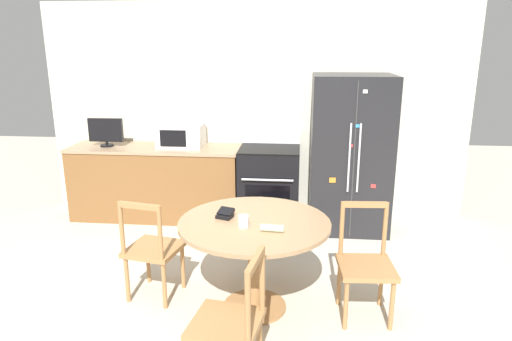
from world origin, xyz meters
TOP-DOWN VIEW (x-y plane):
  - ground_plane at (0.00, 0.00)m, footprint 14.00×14.00m
  - back_wall at (0.00, 2.65)m, footprint 5.20×0.10m
  - kitchen_counter at (-1.17, 2.29)m, footprint 2.08×0.64m
  - refrigerator at (1.15, 2.19)m, footprint 0.89×0.80m
  - oven_range at (0.23, 2.26)m, footprint 0.71×0.68m
  - microwave at (-0.85, 2.32)m, footprint 0.54×0.40m
  - countertop_tv at (-1.76, 2.26)m, footprint 0.42×0.16m
  - dining_table at (0.24, 0.34)m, footprint 1.20×1.20m
  - dining_chair_left at (-0.63, 0.43)m, footprint 0.49×0.49m
  - dining_chair_near at (0.18, -0.54)m, footprint 0.48×0.48m
  - dining_chair_right at (1.11, 0.33)m, footprint 0.45×0.45m
  - candle_glass at (0.17, 0.21)m, footprint 0.08×0.08m
  - folded_napkin at (0.39, 0.15)m, footprint 0.18×0.07m
  - wallet at (-0.00, 0.40)m, footprint 0.15×0.16m

SIDE VIEW (x-z plane):
  - ground_plane at x=0.00m, z-range 0.00..0.00m
  - dining_chair_left at x=-0.63m, z-range -0.02..0.89m
  - dining_chair_near at x=0.18m, z-range -0.02..0.89m
  - dining_chair_right at x=1.11m, z-range -0.02..0.89m
  - kitchen_counter at x=-1.17m, z-range 0.00..0.90m
  - oven_range at x=0.23m, z-range -0.07..1.01m
  - dining_table at x=0.24m, z-range 0.23..1.00m
  - folded_napkin at x=0.39m, z-range 0.76..0.82m
  - wallet at x=0.00m, z-range 0.76..0.83m
  - candle_glass at x=0.17m, z-range 0.76..0.85m
  - refrigerator at x=1.15m, z-range 0.00..1.78m
  - microwave at x=-0.85m, z-range 0.90..1.18m
  - countertop_tv at x=-1.76m, z-range 0.91..1.26m
  - back_wall at x=0.00m, z-range 0.00..2.60m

